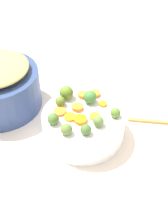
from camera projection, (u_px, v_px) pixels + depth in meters
The scene contains 18 objects.
tabletop at pixel (88, 142), 0.89m from camera, with size 2.40×2.40×0.02m, color white.
serving_bowl_carrots at pixel (84, 125), 0.87m from camera, with size 0.24×0.24×0.08m, color white.
carrot_slice_0 at pixel (70, 117), 0.83m from camera, with size 0.03×0.03×0.01m, color orange.
carrot_slice_1 at pixel (103, 104), 0.87m from camera, with size 0.02×0.02×0.01m, color orange.
carrot_slice_2 at pixel (83, 95), 0.90m from camera, with size 0.03×0.03×0.01m, color orange.
carrot_slice_3 at pixel (95, 94), 0.91m from camera, with size 0.03×0.03×0.01m, color orange.
carrot_slice_4 at pixel (77, 108), 0.86m from camera, with size 0.03×0.03×0.01m, color orange.
carrot_slice_5 at pixel (60, 112), 0.85m from camera, with size 0.04×0.04×0.01m, color orange.
carrot_slice_6 at pixel (80, 119), 0.82m from camera, with size 0.04×0.04×0.01m, color orange.
carrot_slice_7 at pixel (95, 116), 0.84m from camera, with size 0.03×0.03×0.01m, color orange.
brussels_sprout_0 at pixel (66, 93), 0.89m from camera, with size 0.04×0.04×0.04m, color olive.
brussels_sprout_1 at pixel (115, 113), 0.83m from camera, with size 0.03×0.03×0.03m, color #597F2F.
brussels_sprout_2 at pixel (60, 101), 0.87m from camera, with size 0.03×0.03×0.03m, color olive.
brussels_sprout_3 at pixel (66, 129), 0.78m from camera, with size 0.03×0.03×0.03m, color olive.
brussels_sprout_4 at pixel (90, 97), 0.87m from camera, with size 0.04×0.04×0.04m, color #44823B.
brussels_sprout_5 at pixel (86, 130), 0.78m from camera, with size 0.03×0.03×0.03m, color #4A6F32.
brussels_sprout_6 at pixel (98, 121), 0.80m from camera, with size 0.03×0.03×0.03m, color olive.
brussels_sprout_7 at pixel (53, 119), 0.81m from camera, with size 0.03×0.03×0.03m, color #4B6F31.
Camera 1 is at (0.34, 0.49, 0.68)m, focal length 48.13 mm.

